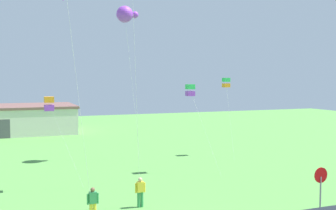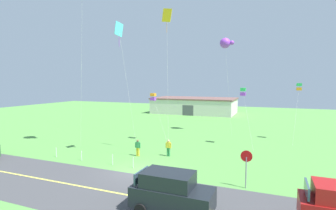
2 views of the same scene
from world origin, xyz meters
TOP-DOWN VIEW (x-y plane):
  - stop_sign at (8.40, -0.10)m, footprint 0.76×0.08m
  - person_adult_near at (0.83, 4.90)m, footprint 0.58×0.22m
  - person_adult_companion at (-1.90, 3.86)m, footprint 0.58×0.22m
  - kite_yellow_high at (12.73, 16.77)m, footprint 0.92×2.91m
  - kite_green_far at (3.78, 18.15)m, footprint 1.90×1.40m
  - kite_pink_drift at (6.86, 11.72)m, footprint 1.70×2.46m
  - kite_orange_near at (-3.28, 10.25)m, footprint 2.26×0.60m
  - warehouse_distant at (-6.68, 39.56)m, footprint 18.36×10.20m

SIDE VIEW (x-z plane):
  - person_adult_near at x=0.83m, z-range 0.06..1.66m
  - person_adult_companion at x=-1.90m, z-range 0.06..1.66m
  - warehouse_distant at x=-6.68m, z-range 0.00..3.50m
  - stop_sign at x=8.40m, z-range 0.52..3.08m
  - kite_orange_near at x=-3.28m, z-range 2.43..8.18m
  - kite_pink_drift at x=6.86m, z-range 2.77..9.21m
  - kite_yellow_high at x=12.73m, z-range 3.02..9.96m
  - kite_green_far at x=3.78m, z-range 5.79..18.77m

